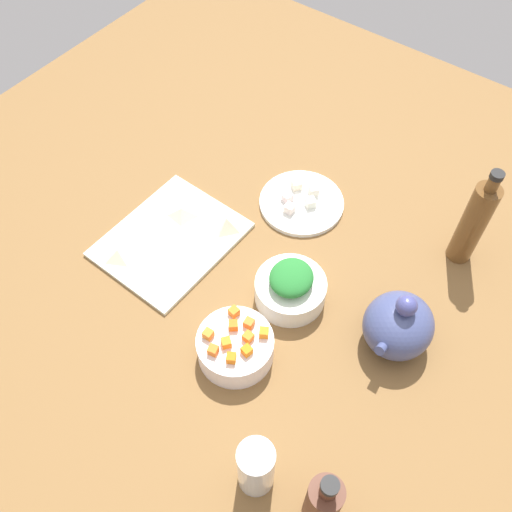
{
  "coord_description": "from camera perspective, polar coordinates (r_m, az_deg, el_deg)",
  "views": [
    {
      "loc": [
        57.27,
        42.58,
        108.94
      ],
      "look_at": [
        0.0,
        0.0,
        8.0
      ],
      "focal_mm": 39.72,
      "sensor_mm": 36.0,
      "label": 1
    }
  ],
  "objects": [
    {
      "name": "cutting_board",
      "position": [
        1.33,
        -8.58,
        1.66
      ],
      "size": [
        31.75,
        26.3,
        1.0
      ],
      "primitive_type": "cube",
      "rotation": [
        0.0,
        0.0,
        -0.03
      ],
      "color": "silver",
      "rests_on": "tabletop"
    },
    {
      "name": "tofu_cube_4",
      "position": [
        1.38,
        3.18,
        5.93
      ],
      "size": [
        2.72,
        2.72,
        2.2
      ],
      "primitive_type": "cube",
      "rotation": [
        0.0,
        0.0,
        1.29
      ],
      "color": "white",
      "rests_on": "plate_tofu"
    },
    {
      "name": "carrot_cube_6",
      "position": [
        1.11,
        0.81,
        -7.73
      ],
      "size": [
        2.47,
        2.47,
        1.8
      ],
      "primitive_type": "cube",
      "rotation": [
        0.0,
        0.0,
        2.11
      ],
      "color": "orange",
      "rests_on": "bowl_carrots"
    },
    {
      "name": "dumpling_0",
      "position": [
        1.31,
        -13.72,
        0.28
      ],
      "size": [
        6.46,
        6.71,
        2.2
      ],
      "primitive_type": "pyramid",
      "rotation": [
        0.0,
        0.0,
        1.29
      ],
      "color": "beige",
      "rests_on": "cutting_board"
    },
    {
      "name": "plate_tofu",
      "position": [
        1.39,
        4.6,
        5.37
      ],
      "size": [
        20.59,
        20.59,
        1.2
      ],
      "primitive_type": "cylinder",
      "color": "white",
      "rests_on": "tabletop"
    },
    {
      "name": "bowl_carrots",
      "position": [
        1.15,
        -2.09,
        -9.15
      ],
      "size": [
        15.45,
        15.45,
        6.19
      ],
      "primitive_type": "cylinder",
      "color": "white",
      "rests_on": "tabletop"
    },
    {
      "name": "carrot_cube_2",
      "position": [
        1.12,
        -4.84,
        -7.85
      ],
      "size": [
        1.91,
        1.91,
        1.8
      ],
      "primitive_type": "cube",
      "rotation": [
        0.0,
        0.0,
        1.64
      ],
      "color": "orange",
      "rests_on": "bowl_carrots"
    },
    {
      "name": "bowl_greens",
      "position": [
        1.21,
        3.47,
        -3.45
      ],
      "size": [
        15.29,
        15.29,
        5.76
      ],
      "primitive_type": "cylinder",
      "color": "white",
      "rests_on": "tabletop"
    },
    {
      "name": "tofu_cube_0",
      "position": [
        1.37,
        5.41,
        5.43
      ],
      "size": [
        3.07,
        3.07,
        2.2
      ],
      "primitive_type": "cube",
      "rotation": [
        0.0,
        0.0,
        2.52
      ],
      "color": "white",
      "rests_on": "plate_tofu"
    },
    {
      "name": "chopped_greens_mound",
      "position": [
        1.17,
        3.59,
        -2.2
      ],
      "size": [
        11.7,
        11.12,
        3.96
      ],
      "primitive_type": "ellipsoid",
      "rotation": [
        0.0,
        0.0,
        0.22
      ],
      "color": "#25772F",
      "rests_on": "bowl_greens"
    },
    {
      "name": "drinking_glass_0",
      "position": [
        1.02,
        -0.01,
        -20.52
      ],
      "size": [
        6.47,
        6.47,
        14.22
      ],
      "primitive_type": "cylinder",
      "color": "white",
      "rests_on": "tabletop"
    },
    {
      "name": "carrot_cube_7",
      "position": [
        1.11,
        -3.01,
        -8.71
      ],
      "size": [
        2.53,
        2.53,
        1.8
      ],
      "primitive_type": "cube",
      "rotation": [
        0.0,
        0.0,
        0.91
      ],
      "color": "orange",
      "rests_on": "bowl_carrots"
    },
    {
      "name": "bottle_0",
      "position": [
        1.0,
        6.74,
        -23.41
      ],
      "size": [
        5.86,
        5.86,
        19.76
      ],
      "color": "#532C1D",
      "rests_on": "tabletop"
    },
    {
      "name": "bottle_1",
      "position": [
        1.29,
        21.05,
        3.15
      ],
      "size": [
        5.54,
        5.54,
        26.76
      ],
      "color": "brown",
      "rests_on": "tabletop"
    },
    {
      "name": "tofu_cube_2",
      "position": [
        1.41,
        4.11,
        7.17
      ],
      "size": [
        3.08,
        3.08,
        2.2
      ],
      "primitive_type": "cube",
      "rotation": [
        0.0,
        0.0,
        2.51
      ],
      "color": "#F7EACB",
      "rests_on": "plate_tofu"
    },
    {
      "name": "tofu_cube_1",
      "position": [
        1.36,
        3.39,
        4.8
      ],
      "size": [
        2.24,
        2.24,
        2.2
      ],
      "primitive_type": "cube",
      "rotation": [
        0.0,
        0.0,
        1.59
      ],
      "color": "white",
      "rests_on": "plate_tofu"
    },
    {
      "name": "tabletop",
      "position": [
        1.29,
        0.0,
        -1.67
      ],
      "size": [
        190.0,
        190.0,
        3.0
      ],
      "primitive_type": "cube",
      "color": "brown",
      "rests_on": "ground"
    },
    {
      "name": "carrot_cube_8",
      "position": [
        1.12,
        -2.3,
        -6.98
      ],
      "size": [
        2.54,
        2.54,
        1.8
      ],
      "primitive_type": "cube",
      "rotation": [
        0.0,
        0.0,
        2.27
      ],
      "color": "orange",
      "rests_on": "bowl_carrots"
    },
    {
      "name": "teapot",
      "position": [
        1.17,
        14.14,
        -6.75
      ],
      "size": [
        16.38,
        13.96,
        15.8
      ],
      "color": "#414B7B",
      "rests_on": "tabletop"
    },
    {
      "name": "dumpling_1",
      "position": [
        1.36,
        -7.45,
        4.39
      ],
      "size": [
        7.0,
        7.19,
        2.66
      ],
      "primitive_type": "pyramid",
      "rotation": [
        0.0,
        0.0,
        2.17
      ],
      "color": "beige",
      "rests_on": "cutting_board"
    },
    {
      "name": "carrot_cube_4",
      "position": [
        1.09,
        -2.51,
        -10.22
      ],
      "size": [
        2.47,
        2.47,
        1.8
      ],
      "primitive_type": "cube",
      "rotation": [
        0.0,
        0.0,
        0.53
      ],
      "color": "orange",
      "rests_on": "bowl_carrots"
    },
    {
      "name": "tofu_cube_3",
      "position": [
        1.4,
        5.84,
        6.57
      ],
      "size": [
        3.11,
        3.11,
        2.2
      ],
      "primitive_type": "cube",
      "rotation": [
        0.0,
        0.0,
        2.37
      ],
      "color": "silver",
      "rests_on": "plate_tofu"
    },
    {
      "name": "carrot_cube_5",
      "position": [
        1.12,
        -0.71,
        -6.77
      ],
      "size": [
        2.03,
        2.03,
        1.8
      ],
      "primitive_type": "cube",
      "rotation": [
        0.0,
        0.0,
        0.14
      ],
      "color": "orange",
      "rests_on": "bowl_carrots"
    },
    {
      "name": "carrot_cube_9",
      "position": [
        1.11,
        -0.79,
        -8.15
      ],
      "size": [
        1.89,
        1.89,
        1.8
      ],
      "primitive_type": "cube",
      "rotation": [
        0.0,
        0.0,
        1.52
      ],
      "color": "orange",
      "rests_on": "bowl_carrots"
    },
    {
      "name": "carrot_cube_3",
      "position": [
        1.1,
        -0.93,
        -9.49
      ],
      "size": [
        2.15,
        2.15,
        1.8
      ],
      "primitive_type": "cube",
      "rotation": [
        0.0,
        0.0,
        1.35
      ],
      "color": "orange",
      "rests_on": "bowl_carrots"
    },
    {
      "name": "carrot_cube_1",
      "position": [
        1.14,
        -2.23,
        -5.63
      ],
      "size": [
        2.1,
        2.1,
        1.8
      ],
      "primitive_type": "cube",
      "rotation": [
        0.0,
        0.0,
        2.96
      ],
      "color": "orange",
      "rests_on": "bowl_carrots"
    },
    {
      "name": "carrot_cube_0",
      "position": [
        1.1,
        -4.34,
        -9.44
      ],
      "size": [
        2.19,
        2.19,
        1.8
      ],
      "primitive_type": "cube",
      "rotation": [
        0.0,
        0.0,
        1.82
      ],
      "color": "orange",
      "rests_on": "bowl_carrots"
    },
    {
      "name": "dumpling_2",
      "position": [
        1.33,
        -2.96,
        3.37
      ],
      "size": [
        6.05,
        5.75,
        3.07
      ],
      "primitive_type": "pyramid",
      "rotation": [
        0.0,
        0.0,
        3.23
      ],
      "color": "beige",
      "rests_on": "cutting_board"
    }
  ]
}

